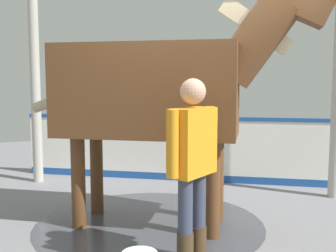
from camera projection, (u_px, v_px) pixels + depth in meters
ground_plane at (174, 230)px, 4.60m from camera, size 16.00×16.00×0.02m
wet_patch at (150, 223)px, 4.79m from camera, size 2.68×2.68×0.00m
barrier_wall at (181, 151)px, 6.86m from camera, size 3.28×4.54×1.09m
roof_post_far at (35, 87)px, 6.67m from camera, size 0.16×0.16×3.15m
horse at (160, 89)px, 4.60m from camera, size 2.26×2.91×2.76m
handler at (192, 159)px, 3.59m from camera, size 0.43×0.60×1.69m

